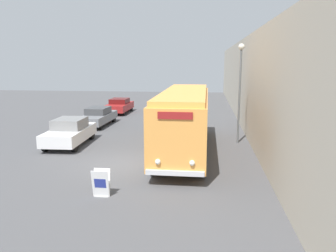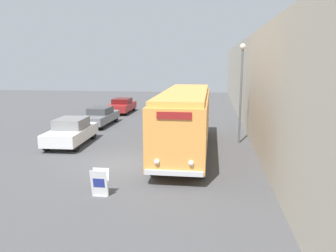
{
  "view_description": "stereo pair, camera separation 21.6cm",
  "coord_description": "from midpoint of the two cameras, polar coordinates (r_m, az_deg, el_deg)",
  "views": [
    {
      "loc": [
        4.19,
        -14.95,
        4.88
      ],
      "look_at": [
        2.39,
        0.04,
        1.95
      ],
      "focal_mm": 35.0,
      "sensor_mm": 36.0,
      "label": 1
    },
    {
      "loc": [
        4.4,
        -14.92,
        4.88
      ],
      "look_at": [
        2.39,
        0.04,
        1.95
      ],
      "focal_mm": 35.0,
      "sensor_mm": 36.0,
      "label": 2
    }
  ],
  "objects": [
    {
      "name": "parked_car_far",
      "position": [
        32.52,
        -7.84,
        3.55
      ],
      "size": [
        1.93,
        4.4,
        1.42
      ],
      "rotation": [
        0.0,
        0.0,
        -0.01
      ],
      "color": "black",
      "rests_on": "ground_plane"
    },
    {
      "name": "sign_board",
      "position": [
        12.51,
        -11.3,
        -9.72
      ],
      "size": [
        0.63,
        0.39,
        1.03
      ],
      "color": "gray",
      "rests_on": "ground_plane"
    },
    {
      "name": "ground_plane",
      "position": [
        16.29,
        -8.05,
        -6.56
      ],
      "size": [
        80.0,
        80.0,
        0.0
      ],
      "primitive_type": "plane",
      "color": "#4C4C4F"
    },
    {
      "name": "vintage_bus",
      "position": [
        17.97,
        3.39,
        1.43
      ],
      "size": [
        2.46,
        10.98,
        3.38
      ],
      "color": "black",
      "rests_on": "ground_plane"
    },
    {
      "name": "parked_car_mid",
      "position": [
        26.38,
        -11.51,
        1.7
      ],
      "size": [
        1.89,
        4.69,
        1.41
      ],
      "rotation": [
        0.0,
        0.0,
        -0.02
      ],
      "color": "black",
      "rests_on": "ground_plane"
    },
    {
      "name": "streetlamp",
      "position": [
        20.16,
        12.98,
        7.97
      ],
      "size": [
        0.36,
        0.36,
        5.98
      ],
      "color": "#595E60",
      "rests_on": "ground_plane"
    },
    {
      "name": "parked_car_near",
      "position": [
        20.52,
        -16.22,
        -0.94
      ],
      "size": [
        2.11,
        4.53,
        1.59
      ],
      "rotation": [
        0.0,
        0.0,
        0.04
      ],
      "color": "black",
      "rests_on": "ground_plane"
    },
    {
      "name": "building_wall_right",
      "position": [
        25.13,
        13.9,
        7.17
      ],
      "size": [
        0.3,
        60.0,
        6.68
      ],
      "color": "beige",
      "rests_on": "ground_plane"
    }
  ]
}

